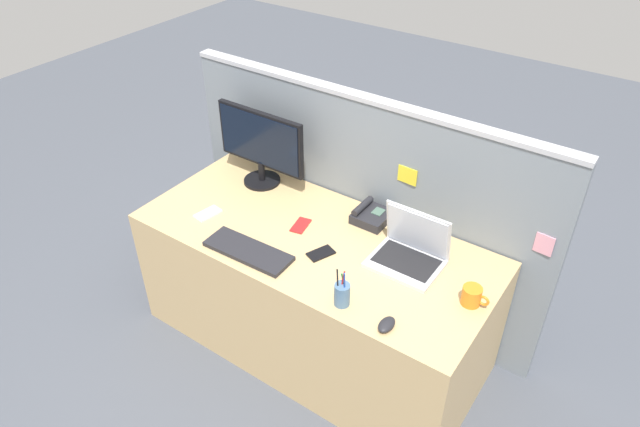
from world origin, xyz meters
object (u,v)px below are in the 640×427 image
object	(u,v)px
keyboard_main	(248,251)
cell_phone_red_case	(301,225)
coffee_mug	(472,296)
cell_phone_black_slab	(321,253)
computer_mouse_right_hand	(387,325)
cell_phone_white_slab	(208,214)
desk_phone	(371,215)
pen_cup	(342,294)
desktop_monitor	(261,144)
laptop	(410,249)

from	to	relation	value
keyboard_main	cell_phone_red_case	bearing A→B (deg)	73.66
coffee_mug	cell_phone_black_slab	bearing A→B (deg)	-172.38
computer_mouse_right_hand	cell_phone_white_slab	distance (m)	1.18
desk_phone	pen_cup	size ratio (longest dim) A/B	0.97
desktop_monitor	cell_phone_black_slab	xyz separation A→B (m)	(0.64, -0.35, -0.24)
cell_phone_white_slab	pen_cup	bearing A→B (deg)	0.35
laptop	cell_phone_white_slab	size ratio (longest dim) A/B	2.37
desk_phone	cell_phone_red_case	size ratio (longest dim) A/B	1.45
pen_cup	cell_phone_red_case	world-z (taller)	pen_cup
cell_phone_red_case	cell_phone_white_slab	bearing A→B (deg)	-168.58
keyboard_main	computer_mouse_right_hand	distance (m)	0.78
laptop	desk_phone	bearing A→B (deg)	151.24
pen_cup	cell_phone_red_case	bearing A→B (deg)	143.84
laptop	cell_phone_black_slab	distance (m)	0.43
laptop	keyboard_main	distance (m)	0.77
laptop	coffee_mug	bearing A→B (deg)	-16.62
desk_phone	coffee_mug	world-z (taller)	coffee_mug
computer_mouse_right_hand	cell_phone_white_slab	world-z (taller)	computer_mouse_right_hand
laptop	desk_phone	world-z (taller)	laptop
desk_phone	coffee_mug	distance (m)	0.72
cell_phone_white_slab	coffee_mug	xyz separation A→B (m)	(1.40, 0.17, 0.04)
laptop	computer_mouse_right_hand	xyz separation A→B (m)	(0.12, -0.44, -0.05)
laptop	pen_cup	distance (m)	0.44
desk_phone	coffee_mug	bearing A→B (deg)	-22.60
pen_cup	coffee_mug	bearing A→B (deg)	34.99
laptop	cell_phone_black_slab	xyz separation A→B (m)	(-0.37, -0.20, -0.06)
pen_cup	cell_phone_red_case	size ratio (longest dim) A/B	1.50
laptop	coffee_mug	world-z (taller)	laptop
desk_phone	cell_phone_white_slab	size ratio (longest dim) A/B	1.33
laptop	desk_phone	size ratio (longest dim) A/B	1.78
desktop_monitor	cell_phone_red_case	world-z (taller)	desktop_monitor
laptop	computer_mouse_right_hand	world-z (taller)	laptop
keyboard_main	cell_phone_red_case	xyz separation A→B (m)	(0.08, 0.31, -0.01)
pen_cup	coffee_mug	distance (m)	0.56
desk_phone	keyboard_main	xyz separation A→B (m)	(-0.35, -0.56, -0.02)
desk_phone	cell_phone_black_slab	size ratio (longest dim) A/B	1.42
computer_mouse_right_hand	pen_cup	xyz separation A→B (m)	(-0.23, 0.01, 0.04)
coffee_mug	laptop	bearing A→B (deg)	163.38
cell_phone_red_case	coffee_mug	distance (m)	0.93
laptop	cell_phone_red_case	xyz separation A→B (m)	(-0.58, -0.08, -0.06)
desktop_monitor	keyboard_main	distance (m)	0.68
cell_phone_red_case	cell_phone_black_slab	bearing A→B (deg)	-41.83
desk_phone	computer_mouse_right_hand	xyz separation A→B (m)	(0.43, -0.61, -0.01)
keyboard_main	coffee_mug	world-z (taller)	coffee_mug
cell_phone_black_slab	cell_phone_red_case	xyz separation A→B (m)	(-0.21, 0.12, 0.00)
desktop_monitor	keyboard_main	world-z (taller)	desktop_monitor
desktop_monitor	keyboard_main	size ratio (longest dim) A/B	1.25
desktop_monitor	cell_phone_white_slab	bearing A→B (deg)	-94.62
laptop	cell_phone_white_slab	bearing A→B (deg)	-165.38
laptop	cell_phone_red_case	world-z (taller)	laptop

